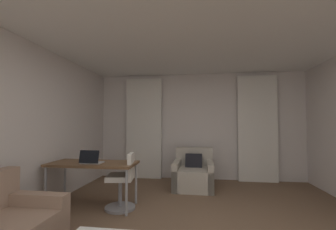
# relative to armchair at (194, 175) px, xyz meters

# --- Properties ---
(wall_window) EXTENTS (5.12, 0.06, 2.60)m
(wall_window) POSITION_rel_armchair_xyz_m (0.11, 0.84, 1.02)
(wall_window) COLOR silver
(wall_window) RESTS_ON ground
(wall_left) EXTENTS (0.06, 6.12, 2.60)m
(wall_left) POSITION_rel_armchair_xyz_m (-2.42, -2.19, 1.02)
(wall_left) COLOR silver
(wall_left) RESTS_ON ground
(ceiling) EXTENTS (5.12, 6.12, 0.06)m
(ceiling) POSITION_rel_armchair_xyz_m (0.11, -2.19, 2.35)
(ceiling) COLOR white
(ceiling) RESTS_ON wall_left
(curtain_left_panel) EXTENTS (0.90, 0.06, 2.50)m
(curtain_left_panel) POSITION_rel_armchair_xyz_m (-1.26, 0.71, 0.97)
(curtain_left_panel) COLOR silver
(curtain_left_panel) RESTS_ON ground
(curtain_right_panel) EXTENTS (0.90, 0.06, 2.50)m
(curtain_right_panel) POSITION_rel_armchair_xyz_m (1.49, 0.71, 0.97)
(curtain_right_panel) COLOR silver
(curtain_right_panel) RESTS_ON ground
(armchair) EXTENTS (0.84, 0.89, 0.82)m
(armchair) POSITION_rel_armchair_xyz_m (0.00, 0.00, 0.00)
(armchair) COLOR #B2A899
(armchair) RESTS_ON ground
(desk) EXTENTS (1.41, 0.62, 0.72)m
(desk) POSITION_rel_armchair_xyz_m (-1.60, -1.33, 0.39)
(desk) COLOR brown
(desk) RESTS_ON ground
(desk_chair) EXTENTS (0.48, 0.48, 0.88)m
(desk_chair) POSITION_rel_armchair_xyz_m (-1.10, -1.33, 0.12)
(desk_chair) COLOR gray
(desk_chair) RESTS_ON ground
(laptop) EXTENTS (0.32, 0.25, 0.22)m
(laptop) POSITION_rel_armchair_xyz_m (-1.58, -1.44, 0.49)
(laptop) COLOR #ADADB2
(laptop) RESTS_ON desk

